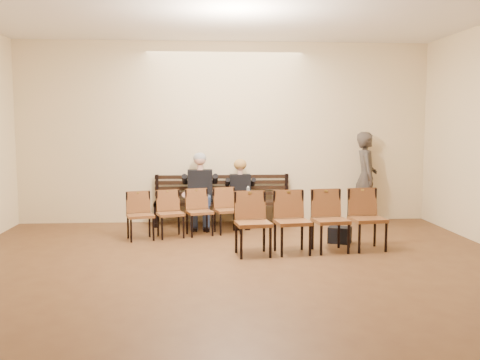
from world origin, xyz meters
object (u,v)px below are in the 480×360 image
object	(u,v)px
water_bottle	(248,198)
seated_man	(200,190)
laptop	(200,197)
bag	(340,235)
seated_woman	(241,196)
bench	(223,213)
chair_row_back	(185,213)
chair_row_front	(312,222)
passerby	(366,170)

from	to	relation	value
water_bottle	seated_man	bearing A→B (deg)	163.49
laptop	bag	world-z (taller)	laptop
seated_woman	bag	xyz separation A→B (m)	(1.49, -1.62, -0.44)
bench	chair_row_back	world-z (taller)	chair_row_back
bag	chair_row_front	world-z (taller)	chair_row_front
passerby	chair_row_front	world-z (taller)	passerby
bag	seated_man	bearing A→B (deg)	144.30
seated_man	chair_row_front	bearing A→B (deg)	-53.08
bench	water_bottle	distance (m)	0.68
water_bottle	chair_row_front	distance (m)	2.11
seated_woman	chair_row_back	xyz separation A→B (m)	(-1.02, -0.91, -0.17)
bench	bag	distance (m)	2.53
laptop	water_bottle	bearing A→B (deg)	-13.80
seated_man	bench	bearing A→B (deg)	15.58
passerby	seated_man	bearing A→B (deg)	101.73
chair_row_back	passerby	bearing A→B (deg)	1.54
seated_woman	chair_row_front	size ratio (longest dim) A/B	0.50
laptop	chair_row_front	bearing A→B (deg)	-57.50
bench	seated_woman	world-z (taller)	seated_woman
bag	water_bottle	bearing A→B (deg)	135.26
seated_man	bag	world-z (taller)	seated_man
bench	chair_row_back	xyz separation A→B (m)	(-0.68, -1.03, 0.18)
bench	seated_woman	bearing A→B (deg)	-19.80
bench	passerby	distance (m)	2.93
seated_man	water_bottle	size ratio (longest dim) A/B	6.49
bench	seated_woman	distance (m)	0.49
bag	passerby	xyz separation A→B (m)	(0.99, 1.84, 0.89)
seated_man	chair_row_front	world-z (taller)	seated_man
bag	chair_row_front	size ratio (longest dim) A/B	0.16
seated_woman	chair_row_back	bearing A→B (deg)	-138.10
seated_man	laptop	xyz separation A→B (m)	(-0.01, -0.15, -0.11)
bag	passerby	world-z (taller)	passerby
bench	seated_woman	xyz separation A→B (m)	(0.33, -0.12, 0.34)
chair_row_front	chair_row_back	world-z (taller)	chair_row_front
seated_man	laptop	bearing A→B (deg)	-93.81
bench	chair_row_front	world-z (taller)	chair_row_front
passerby	chair_row_front	size ratio (longest dim) A/B	0.89
seated_woman	bag	size ratio (longest dim) A/B	3.18
seated_woman	water_bottle	distance (m)	0.29
seated_man	passerby	distance (m)	3.27
bag	chair_row_front	xyz separation A→B (m)	(-0.59, -0.60, 0.34)
water_bottle	passerby	world-z (taller)	passerby
chair_row_back	seated_man	bearing A→B (deg)	58.05
laptop	water_bottle	size ratio (longest dim) A/B	1.63
water_bottle	passerby	size ratio (longest dim) A/B	0.10
seated_woman	laptop	world-z (taller)	seated_woman
seated_woman	water_bottle	world-z (taller)	seated_woman
seated_man	seated_woman	xyz separation A→B (m)	(0.76, 0.00, -0.12)
bench	passerby	xyz separation A→B (m)	(2.81, 0.10, 0.79)
bag	laptop	bearing A→B (deg)	146.97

